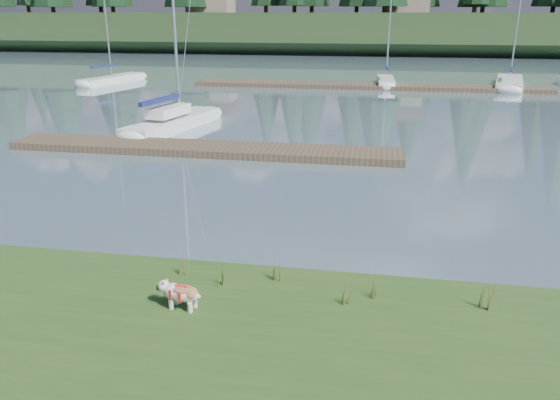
# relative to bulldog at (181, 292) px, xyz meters

# --- Properties ---
(ground) EXTENTS (200.00, 200.00, 0.00)m
(ground) POSITION_rel_bulldog_xyz_m (0.38, 33.46, -0.66)
(ground) COLOR slate
(ground) RESTS_ON ground
(ridge) EXTENTS (200.00, 20.00, 5.00)m
(ridge) POSITION_rel_bulldog_xyz_m (0.38, 76.46, 1.84)
(ridge) COLOR black
(ridge) RESTS_ON ground
(bulldog) EXTENTS (0.83, 0.41, 0.49)m
(bulldog) POSITION_rel_bulldog_xyz_m (0.00, 0.00, 0.00)
(bulldog) COLOR silver
(bulldog) RESTS_ON bank
(sailboat_main) EXTENTS (3.04, 7.81, 11.16)m
(sailboat_main) POSITION_rel_bulldog_xyz_m (-6.34, 17.21, -0.23)
(sailboat_main) COLOR white
(sailboat_main) RESTS_ON ground
(dock_near) EXTENTS (16.00, 2.00, 0.30)m
(dock_near) POSITION_rel_bulldog_xyz_m (-3.62, 12.46, -0.51)
(dock_near) COLOR #4C3D2C
(dock_near) RESTS_ON ground
(dock_far) EXTENTS (26.00, 2.20, 0.30)m
(dock_far) POSITION_rel_bulldog_xyz_m (2.38, 33.46, -0.51)
(dock_far) COLOR #4C3D2C
(dock_far) RESTS_ON ground
(sailboat_bg_0) EXTENTS (3.16, 7.51, 10.77)m
(sailboat_bg_0) POSITION_rel_bulldog_xyz_m (-17.59, 33.55, -0.33)
(sailboat_bg_0) COLOR white
(sailboat_bg_0) RESTS_ON ground
(sailboat_bg_2) EXTENTS (1.39, 6.13, 9.38)m
(sailboat_bg_2) POSITION_rel_bulldog_xyz_m (3.75, 35.77, -0.32)
(sailboat_bg_2) COLOR white
(sailboat_bg_2) RESTS_ON ground
(sailboat_bg_3) EXTENTS (3.60, 9.22, 13.17)m
(sailboat_bg_3) POSITION_rel_bulldog_xyz_m (13.19, 37.10, -0.34)
(sailboat_bg_3) COLOR white
(sailboat_bg_3) RESTS_ON ground
(weed_0) EXTENTS (0.17, 0.14, 0.51)m
(weed_0) POSITION_rel_bulldog_xyz_m (0.46, 0.93, -0.09)
(weed_0) COLOR #475B23
(weed_0) RESTS_ON bank
(weed_1) EXTENTS (0.17, 0.14, 0.55)m
(weed_1) POSITION_rel_bulldog_xyz_m (1.48, 1.38, -0.08)
(weed_1) COLOR #475B23
(weed_1) RESTS_ON bank
(weed_2) EXTENTS (0.17, 0.14, 0.57)m
(weed_2) POSITION_rel_bulldog_xyz_m (3.44, 0.99, -0.07)
(weed_2) COLOR #475B23
(weed_2) RESTS_ON bank
(weed_3) EXTENTS (0.17, 0.14, 0.50)m
(weed_3) POSITION_rel_bulldog_xyz_m (-0.42, 1.30, -0.10)
(weed_3) COLOR #475B23
(weed_3) RESTS_ON bank
(weed_4) EXTENTS (0.17, 0.14, 0.50)m
(weed_4) POSITION_rel_bulldog_xyz_m (2.93, 0.63, -0.10)
(weed_4) COLOR #475B23
(weed_4) RESTS_ON bank
(weed_5) EXTENTS (0.17, 0.14, 0.65)m
(weed_5) POSITION_rel_bulldog_xyz_m (5.38, 0.96, -0.04)
(weed_5) COLOR #475B23
(weed_5) RESTS_ON bank
(mud_lip) EXTENTS (60.00, 0.50, 0.14)m
(mud_lip) POSITION_rel_bulldog_xyz_m (0.38, 1.86, -0.59)
(mud_lip) COLOR #33281C
(mud_lip) RESTS_ON ground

